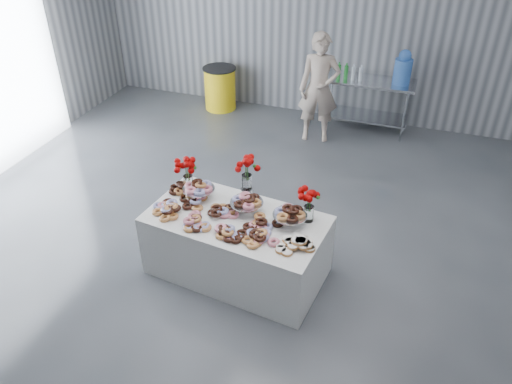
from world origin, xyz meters
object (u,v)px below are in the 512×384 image
display_table (237,245)px  prep_table (367,96)px  trash_barrel (220,88)px  water_jug (403,69)px  person (319,88)px

display_table → prep_table: bearing=79.3°
prep_table → trash_barrel: (-2.68, -0.00, -0.23)m
prep_table → water_jug: bearing=-0.0°
display_table → trash_barrel: size_ratio=2.43×
water_jug → trash_barrel: size_ratio=0.71×
trash_barrel → person: bearing=-16.8°
person → water_jug: bearing=14.4°
display_table → prep_table: prep_table is taller
display_table → prep_table: 4.16m
prep_table → water_jug: water_jug is taller
prep_table → trash_barrel: size_ratio=1.92×
display_table → person: size_ratio=1.08×
trash_barrel → water_jug: bearing=0.0°
water_jug → person: bearing=-153.5°
person → trash_barrel: 2.12m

